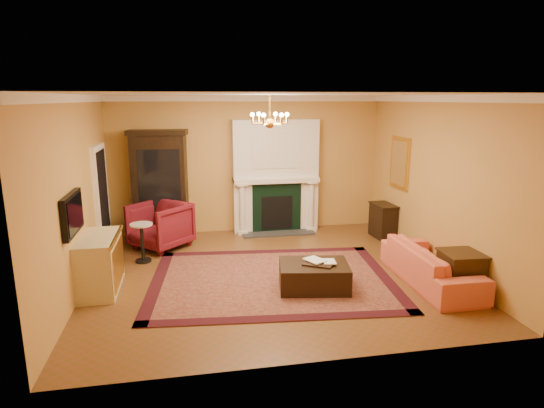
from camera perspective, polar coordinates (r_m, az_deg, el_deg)
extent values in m
cube|color=brown|center=(7.91, -0.26, -8.78)|extent=(6.00, 5.50, 0.02)
cube|color=silver|center=(7.34, -0.29, 13.66)|extent=(6.00, 5.50, 0.02)
cube|color=#CE964A|center=(10.17, -3.07, 4.94)|extent=(6.00, 0.02, 3.00)
cube|color=#CE964A|center=(4.87, 5.58, -4.12)|extent=(6.00, 0.02, 3.00)
cube|color=#CE964A|center=(7.56, -23.34, 1.05)|extent=(0.02, 5.50, 3.00)
cube|color=#CE964A|center=(8.54, 20.03, 2.61)|extent=(0.02, 5.50, 3.00)
cube|color=silver|center=(10.14, 0.44, 3.51)|extent=(1.90, 0.32, 2.50)
cube|color=silver|center=(9.89, 0.63, 6.78)|extent=(1.10, 0.01, 0.80)
cube|color=black|center=(10.12, 0.62, -0.56)|extent=(1.10, 0.02, 1.10)
cube|color=black|center=(10.14, 0.62, -1.12)|extent=(0.70, 0.02, 0.75)
cube|color=#333333|center=(10.14, 0.74, -3.63)|extent=(1.60, 0.50, 0.04)
cube|color=silver|center=(10.09, 0.50, 3.06)|extent=(1.90, 0.44, 0.10)
cylinder|color=silver|center=(9.98, -3.77, -0.54)|extent=(0.14, 0.14, 1.18)
cylinder|color=silver|center=(10.28, 4.90, -0.17)|extent=(0.14, 0.14, 1.18)
cube|color=white|center=(10.02, -3.14, 13.08)|extent=(6.00, 0.08, 0.12)
cube|color=white|center=(7.41, -23.98, 12.02)|extent=(0.08, 5.50, 0.12)
cube|color=white|center=(8.40, 20.51, 12.30)|extent=(0.08, 5.50, 0.12)
cube|color=white|center=(9.27, -20.58, 0.49)|extent=(0.08, 1.05, 2.10)
cube|color=black|center=(9.27, -20.35, 0.32)|extent=(0.02, 0.85, 1.95)
cube|color=black|center=(7.00, -23.79, -1.14)|extent=(0.08, 0.95, 0.58)
cube|color=black|center=(6.99, -23.43, -1.12)|extent=(0.01, 0.85, 0.48)
cube|color=gold|center=(9.72, 15.74, 4.98)|extent=(0.05, 0.76, 1.05)
cube|color=white|center=(9.70, 15.59, 4.98)|extent=(0.01, 0.62, 0.90)
cylinder|color=gold|center=(7.35, -0.28, 12.02)|extent=(0.03, 0.03, 0.40)
sphere|color=gold|center=(7.35, -0.28, 10.07)|extent=(0.16, 0.16, 0.16)
sphere|color=#FFE5B2|center=(7.40, 1.89, 11.17)|extent=(0.07, 0.07, 0.07)
sphere|color=#FFE5B2|center=(7.61, 0.44, 11.23)|extent=(0.07, 0.07, 0.07)
sphere|color=#FFE5B2|center=(7.56, -1.68, 11.21)|extent=(0.07, 0.07, 0.07)
sphere|color=#FFE5B2|center=(7.30, -2.49, 11.14)|extent=(0.07, 0.07, 0.07)
sphere|color=#FFE5B2|center=(7.08, -1.06, 11.09)|extent=(0.07, 0.07, 0.07)
sphere|color=#FFE5B2|center=(7.14, 1.20, 11.10)|extent=(0.07, 0.07, 0.07)
cube|color=#48110F|center=(7.65, 0.03, -9.42)|extent=(4.23, 3.34, 0.02)
cube|color=black|center=(9.90, -13.82, 2.04)|extent=(1.16, 0.63, 2.21)
imported|color=maroon|center=(9.36, -13.87, -2.36)|extent=(1.35, 1.35, 1.01)
cylinder|color=black|center=(8.77, -15.82, -6.86)|extent=(0.29, 0.29, 0.04)
cylinder|color=black|center=(8.66, -15.96, -4.70)|extent=(0.06, 0.06, 0.65)
cylinder|color=silver|center=(8.56, -16.10, -2.49)|extent=(0.41, 0.41, 0.03)
cube|color=beige|center=(7.61, -20.83, -6.98)|extent=(0.55, 1.17, 0.87)
imported|color=#E15B47|center=(7.83, 19.38, -6.49)|extent=(0.65, 2.13, 0.83)
cube|color=#35210E|center=(7.60, 22.57, -8.13)|extent=(0.58, 0.58, 0.64)
cube|color=black|center=(10.10, 13.74, -2.12)|extent=(0.40, 0.66, 0.71)
cube|color=black|center=(7.27, 5.27, -8.95)|extent=(1.19, 0.95, 0.40)
cube|color=black|center=(7.19, 5.87, -7.40)|extent=(0.56, 0.53, 0.03)
imported|color=gray|center=(7.09, 4.71, -6.16)|extent=(0.23, 0.13, 0.32)
imported|color=gray|center=(7.14, 6.48, -6.32)|extent=(0.19, 0.04, 0.26)
cylinder|color=tan|center=(9.97, -3.55, 3.46)|extent=(0.11, 0.11, 0.09)
cone|color=#0E340F|center=(9.93, -3.57, 4.69)|extent=(0.16, 0.16, 0.34)
cylinder|color=tan|center=(10.25, 4.62, 3.70)|extent=(0.11, 0.11, 0.09)
cone|color=#0E340F|center=(10.22, 4.64, 4.85)|extent=(0.15, 0.15, 0.33)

